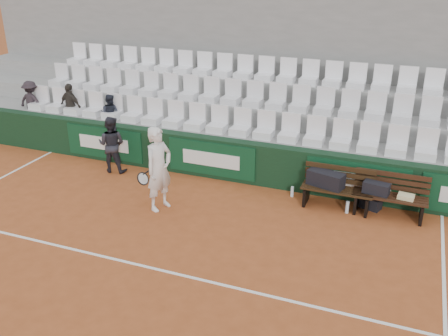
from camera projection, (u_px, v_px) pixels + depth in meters
ground at (138, 265)px, 8.76m from camera, size 80.00×80.00×0.00m
court_baseline at (138, 265)px, 8.75m from camera, size 18.00×0.06×0.01m
back_barrier at (224, 159)px, 11.95m from camera, size 18.00×0.34×1.00m
grandstand_tier_front at (231, 150)px, 12.52m from camera, size 18.00×0.95×1.00m
grandstand_tier_mid at (243, 130)px, 13.24m from camera, size 18.00×0.95×1.45m
grandstand_tier_back at (255, 112)px, 13.96m from camera, size 18.00×0.95×1.90m
grandstand_rear_wall at (263, 63)px, 14.00m from camera, size 18.00×0.30×4.40m
seat_row_front at (228, 121)px, 12.04m from camera, size 11.90×0.44×0.63m
seat_row_mid at (242, 93)px, 12.68m from camera, size 11.90×0.44×0.63m
seat_row_back at (254, 68)px, 13.31m from camera, size 11.90×0.44×0.63m
bench_left at (336, 198)px, 10.64m from camera, size 1.50×0.56×0.45m
bench_right at (388, 206)px, 10.33m from camera, size 1.50×0.56×0.45m
sports_bag_left at (326, 179)px, 10.61m from camera, size 0.83×0.53×0.33m
sports_bag_right at (376, 188)px, 10.30m from camera, size 0.56×0.33×0.24m
towel at (406, 197)px, 10.11m from camera, size 0.34×0.26×0.09m
sports_bag_ground at (371, 203)px, 10.66m from camera, size 0.49×0.39×0.26m
water_bottle_near at (292, 192)px, 11.17m from camera, size 0.07×0.07×0.24m
water_bottle_far at (347, 207)px, 10.47m from camera, size 0.07×0.07×0.27m
tennis_player at (159, 169)px, 10.37m from camera, size 0.81×0.77×1.82m
ball_kid at (112, 144)px, 12.27m from camera, size 0.76×0.64×1.42m
spectator_a at (29, 86)px, 13.96m from camera, size 0.81×0.51×1.21m
spectator_b at (69, 90)px, 13.51m from camera, size 0.78×0.44×1.25m
spectator_c at (109, 98)px, 13.13m from camera, size 0.57×0.47×1.08m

